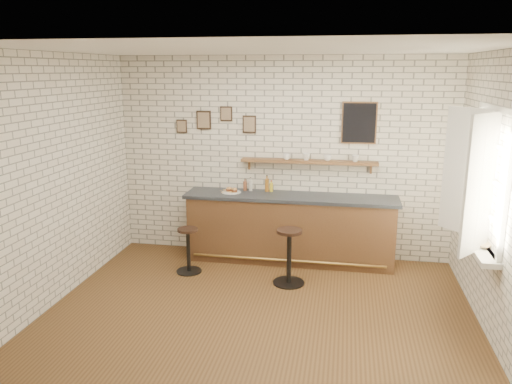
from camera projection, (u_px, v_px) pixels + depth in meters
ground at (259, 312)px, 5.91m from camera, size 5.00×5.00×0.00m
bar_counter at (290, 228)px, 7.38m from camera, size 3.10×0.65×1.01m
sandwich_plate at (231, 192)px, 7.43m from camera, size 0.28×0.28×0.01m
ciabatta_sandwich at (232, 190)px, 7.42m from camera, size 0.21×0.15×0.06m
potato_chips at (230, 192)px, 7.42m from camera, size 0.27×0.20×0.00m
bitters_bottle_brown at (245, 186)px, 7.54m from camera, size 0.06×0.06×0.18m
bitters_bottle_white at (251, 185)px, 7.52m from camera, size 0.05×0.05×0.20m
bitters_bottle_amber at (267, 185)px, 7.47m from camera, size 0.06×0.06×0.25m
condiment_bottle_yellow at (271, 187)px, 7.47m from camera, size 0.05×0.05×0.17m
bar_stool_left at (188, 249)px, 7.00m from camera, size 0.36×0.36×0.64m
bar_stool_right at (289, 255)px, 6.60m from camera, size 0.42×0.42×0.76m
wall_shelf at (309, 162)px, 7.30m from camera, size 2.00×0.18×0.18m
shelf_cup_a at (287, 157)px, 7.34m from camera, size 0.12×0.12×0.09m
shelf_cup_b at (306, 157)px, 7.29m from camera, size 0.15×0.15×0.10m
shelf_cup_c at (327, 158)px, 7.24m from camera, size 0.15×0.15×0.09m
shelf_cup_d at (355, 158)px, 7.17m from camera, size 0.10×0.10×0.09m
back_wall_decor at (298, 122)px, 7.27m from camera, size 2.96×0.02×0.56m
window_sill at (476, 244)px, 5.56m from camera, size 0.20×1.35×0.06m
casement_window at (479, 178)px, 5.39m from camera, size 0.40×1.30×1.56m
book_lower at (477, 244)px, 5.44m from camera, size 0.22×0.25×0.02m
book_upper at (476, 241)px, 5.47m from camera, size 0.30×0.31×0.02m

